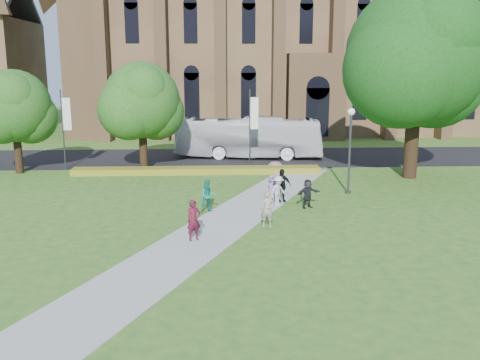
{
  "coord_description": "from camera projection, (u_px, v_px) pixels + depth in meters",
  "views": [
    {
      "loc": [
        -0.77,
        -25.22,
        7.7
      ],
      "look_at": [
        0.66,
        3.28,
        1.6
      ],
      "focal_mm": 40.0,
      "sensor_mm": 36.0,
      "label": 1
    }
  ],
  "objects": [
    {
      "name": "ground",
      "position": [
        230.0,
        226.0,
        26.28
      ],
      "size": [
        160.0,
        160.0,
        0.0
      ],
      "primitive_type": "plane",
      "color": "#2D5F1C",
      "rests_on": "ground"
    },
    {
      "name": "pedestrian_3",
      "position": [
        281.0,
        185.0,
        30.61
      ],
      "size": [
        1.19,
        0.64,
        1.92
      ],
      "primitive_type": "imported",
      "rotation": [
        0.0,
        0.0,
        0.15
      ],
      "color": "black",
      "rests_on": "footpath"
    },
    {
      "name": "banner_pole_1",
      "position": [
        64.0,
        125.0,
        39.83
      ],
      "size": [
        0.7,
        0.1,
        6.0
      ],
      "color": "#38383D",
      "rests_on": "ground"
    },
    {
      "name": "pedestrian_5",
      "position": [
        308.0,
        193.0,
        29.36
      ],
      "size": [
        1.53,
        1.06,
        1.59
      ],
      "primitive_type": "imported",
      "rotation": [
        0.0,
        0.0,
        0.44
      ],
      "color": "black",
      "rests_on": "footpath"
    },
    {
      "name": "street_tree_0",
      "position": [
        14.0,
        106.0,
        38.19
      ],
      "size": [
        5.2,
        5.2,
        7.5
      ],
      "color": "#332114",
      "rests_on": "ground"
    },
    {
      "name": "footpath",
      "position": [
        229.0,
        220.0,
        27.25
      ],
      "size": [
        15.58,
        28.54,
        0.04
      ],
      "primitive_type": "cube",
      "rotation": [
        0.0,
        0.0,
        -0.44
      ],
      "color": "#B2B2A8",
      "rests_on": "ground"
    },
    {
      "name": "large_tree",
      "position": [
        417.0,
        56.0,
        35.91
      ],
      "size": [
        9.6,
        9.6,
        13.2
      ],
      "color": "#332114",
      "rests_on": "ground"
    },
    {
      "name": "pedestrian_0",
      "position": [
        194.0,
        220.0,
        23.81
      ],
      "size": [
        0.81,
        0.71,
        1.85
      ],
      "primitive_type": "imported",
      "rotation": [
        0.0,
        0.0,
        0.5
      ],
      "color": "#501224",
      "rests_on": "footpath"
    },
    {
      "name": "parasol",
      "position": [
        275.0,
        169.0,
        30.46
      ],
      "size": [
        0.93,
        0.93,
        0.68
      ],
      "primitive_type": "imported",
      "rotation": [
        0.0,
        0.0,
        -0.23
      ],
      "color": "#CF9792",
      "rests_on": "pedestrian_4"
    },
    {
      "name": "streetlamp",
      "position": [
        350.0,
        140.0,
        32.3
      ],
      "size": [
        0.44,
        0.44,
        5.24
      ],
      "color": "#38383D",
      "rests_on": "ground"
    },
    {
      "name": "flower_hedge",
      "position": [
        197.0,
        170.0,
        39.02
      ],
      "size": [
        18.0,
        1.4,
        0.45
      ],
      "primitive_type": "cube",
      "color": "#AB8D22",
      "rests_on": "ground"
    },
    {
      "name": "street_tree_1",
      "position": [
        141.0,
        101.0,
        39.05
      ],
      "size": [
        5.6,
        5.6,
        8.05
      ],
      "color": "#332114",
      "rests_on": "ground"
    },
    {
      "name": "pedestrian_4",
      "position": [
        272.0,
        188.0,
        30.59
      ],
      "size": [
        0.89,
        0.72,
        1.58
      ],
      "primitive_type": "imported",
      "rotation": [
        0.0,
        0.0,
        0.32
      ],
      "color": "gray",
      "rests_on": "footpath"
    },
    {
      "name": "road",
      "position": [
        223.0,
        158.0,
        45.81
      ],
      "size": [
        160.0,
        10.0,
        0.02
      ],
      "primitive_type": "cube",
      "color": "black",
      "rests_on": "ground"
    },
    {
      "name": "pedestrian_2",
      "position": [
        278.0,
        191.0,
        29.78
      ],
      "size": [
        1.23,
        1.19,
        1.68
      ],
      "primitive_type": "imported",
      "rotation": [
        0.0,
        0.0,
        0.72
      ],
      "color": "#BDBDBD",
      "rests_on": "footpath"
    },
    {
      "name": "pedestrian_1",
      "position": [
        208.0,
        196.0,
        28.49
      ],
      "size": [
        0.98,
        0.83,
        1.75
      ],
      "primitive_type": "imported",
      "rotation": [
        0.0,
        0.0,
        0.22
      ],
      "color": "#19816A",
      "rests_on": "footpath"
    },
    {
      "name": "pedestrian_6",
      "position": [
        267.0,
        209.0,
        25.75
      ],
      "size": [
        0.71,
        0.52,
        1.79
      ],
      "primitive_type": "imported",
      "rotation": [
        0.0,
        0.0,
        -0.15
      ],
      "color": "gray",
      "rests_on": "footpath"
    },
    {
      "name": "tour_coach",
      "position": [
        249.0,
        137.0,
        45.39
      ],
      "size": [
        12.71,
        4.63,
        3.46
      ],
      "primitive_type": "imported",
      "rotation": [
        0.0,
        0.0,
        1.43
      ],
      "color": "silver",
      "rests_on": "road"
    },
    {
      "name": "cathedral",
      "position": [
        304.0,
        20.0,
        62.85
      ],
      "size": [
        52.6,
        18.25,
        28.0
      ],
      "color": "brown",
      "rests_on": "ground"
    },
    {
      "name": "banner_pole_0",
      "position": [
        251.0,
        124.0,
        40.52
      ],
      "size": [
        0.7,
        0.1,
        6.0
      ],
      "color": "#38383D",
      "rests_on": "ground"
    }
  ]
}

